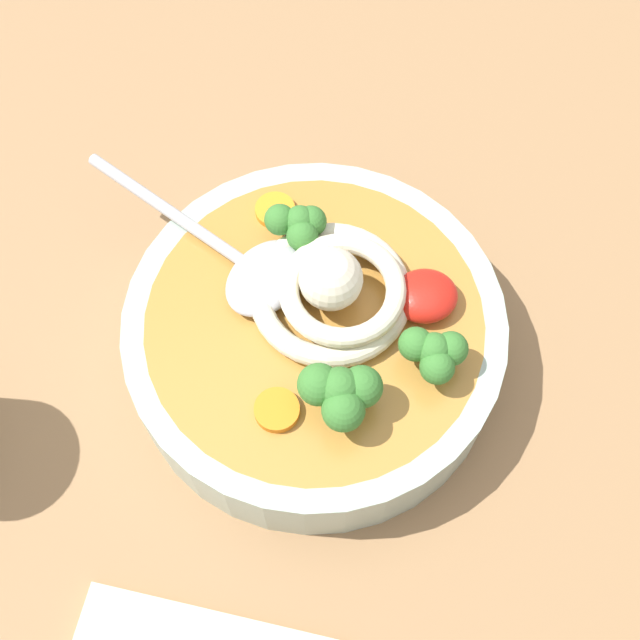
{
  "coord_description": "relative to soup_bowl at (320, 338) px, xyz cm",
  "views": [
    {
      "loc": [
        -3.14,
        -19.45,
        56.52
      ],
      "look_at": [
        0.35,
        3.41,
        9.62
      ],
      "focal_mm": 47.53,
      "sensor_mm": 36.0,
      "label": 1
    }
  ],
  "objects": [
    {
      "name": "table_slab",
      "position": [
        -0.35,
        -3.41,
        -4.9
      ],
      "size": [
        113.5,
        113.5,
        4.2
      ],
      "primitive_type": "cube",
      "color": "#936D47",
      "rests_on": "ground"
    },
    {
      "name": "broccoli_floret_near_spoon",
      "position": [
        6.09,
        -4.12,
        4.63
      ],
      "size": [
        4.06,
        3.49,
        3.21
      ],
      "color": "#7A9E60",
      "rests_on": "soup_bowl"
    },
    {
      "name": "soup_bowl",
      "position": [
        0.0,
        0.0,
        0.0
      ],
      "size": [
        24.0,
        24.0,
        5.41
      ],
      "color": "#9EB2A3",
      "rests_on": "table_slab"
    },
    {
      "name": "carrot_slice_rear",
      "position": [
        -3.4,
        -5.56,
        2.91
      ],
      "size": [
        2.69,
        2.69,
        0.58
      ],
      "primitive_type": "cylinder",
      "color": "orange",
      "rests_on": "soup_bowl"
    },
    {
      "name": "broccoli_floret_center",
      "position": [
        0.28,
        -5.86,
        5.03
      ],
      "size": [
        4.87,
        4.19,
        3.85
      ],
      "color": "#7A9E60",
      "rests_on": "soup_bowl"
    },
    {
      "name": "carrot_slice_far",
      "position": [
        -1.72,
        8.29,
        2.87
      ],
      "size": [
        2.64,
        2.64,
        0.5
      ],
      "primitive_type": "cylinder",
      "color": "orange",
      "rests_on": "soup_bowl"
    },
    {
      "name": "broccoli_floret_front",
      "position": [
        -0.64,
        5.85,
        4.56
      ],
      "size": [
        3.93,
        3.38,
        3.11
      ],
      "color": "#7A9E60",
      "rests_on": "soup_bowl"
    },
    {
      "name": "chili_sauce_dollop",
      "position": [
        6.55,
        0.21,
        3.54
      ],
      "size": [
        4.12,
        3.71,
        1.85
      ],
      "primitive_type": "ellipsoid",
      "color": "red",
      "rests_on": "soup_bowl"
    },
    {
      "name": "soup_spoon",
      "position": [
        -3.87,
        4.03,
        3.42
      ],
      "size": [
        14.37,
        14.75,
        1.6
      ],
      "rotation": [
        0.0,
        0.0,
        2.34
      ],
      "color": "#B7B7BC",
      "rests_on": "soup_bowl"
    },
    {
      "name": "noodle_pile",
      "position": [
        1.05,
        1.28,
        4.01
      ],
      "size": [
        11.09,
        10.88,
        4.46
      ],
      "color": "beige",
      "rests_on": "soup_bowl"
    }
  ]
}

